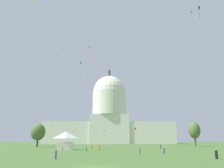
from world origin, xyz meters
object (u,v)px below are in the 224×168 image
object	(u,v)px
kite_yellow_high	(32,2)
kite_white_mid	(146,113)
tree_east_near	(194,130)
person_black_back_center	(216,155)
kite_lime_high	(87,73)
kite_blue_high	(192,12)
person_denim_mid_center	(164,151)
kite_turquoise_high	(89,47)
kite_red_low	(135,129)
kite_black_high	(199,9)
tree_west_mid	(38,132)
kite_magenta_low	(104,131)
person_purple_back_left	(56,155)
person_orange_front_right	(92,147)
kite_cyan_low	(133,126)
person_teal_near_tent	(86,149)
kite_pink_low	(52,126)
kite_green_high	(81,63)
capitol_building	(109,118)
kite_orange_mid	(56,56)
event_tent	(66,141)
person_navy_deep_crowd	(161,147)
person_grey_back_right	(139,151)
person_orange_front_left	(99,148)
person_tan_edge_east	(62,149)

from	to	relation	value
kite_yellow_high	kite_white_mid	distance (m)	114.44
tree_east_near	person_black_back_center	distance (m)	86.02
kite_lime_high	kite_blue_high	world-z (taller)	kite_blue_high
person_denim_mid_center	kite_turquoise_high	xyz separation A→B (m)	(-22.31, 43.38, 44.47)
kite_red_low	kite_blue_high	distance (m)	95.32
kite_red_low	kite_black_high	bearing A→B (deg)	-117.80
kite_red_low	tree_west_mid	bearing A→B (deg)	-167.54
tree_west_mid	kite_black_high	world-z (taller)	kite_black_high
kite_magenta_low	kite_lime_high	world-z (taller)	kite_lime_high
kite_black_high	kite_blue_high	bearing A→B (deg)	-153.24
person_purple_back_left	person_black_back_center	bearing A→B (deg)	-172.02
tree_east_near	kite_turquoise_high	xyz separation A→B (m)	(-54.44, -22.28, 37.04)
person_denim_mid_center	kite_lime_high	bearing A→B (deg)	-173.56
person_orange_front_right	person_purple_back_left	bearing A→B (deg)	-9.49
person_denim_mid_center	person_black_back_center	world-z (taller)	person_black_back_center
tree_east_near	kite_cyan_low	bearing A→B (deg)	-176.83
person_teal_near_tent	tree_east_near	bearing A→B (deg)	-75.88
kite_red_low	kite_yellow_high	bearing A→B (deg)	-154.37
kite_pink_low	kite_white_mid	world-z (taller)	kite_white_mid
kite_green_high	kite_turquoise_high	xyz separation A→B (m)	(4.78, -9.27, 4.37)
person_black_back_center	kite_cyan_low	distance (m)	80.42
capitol_building	kite_orange_mid	bearing A→B (deg)	-99.79
person_denim_mid_center	event_tent	bearing A→B (deg)	-140.83
tree_east_near	kite_turquoise_high	world-z (taller)	kite_turquoise_high
tree_east_near	person_navy_deep_crowd	bearing A→B (deg)	-126.95
event_tent	person_grey_back_right	xyz separation A→B (m)	(21.09, -26.45, -2.19)
person_orange_front_left	kite_pink_low	distance (m)	90.57
kite_yellow_high	kite_black_high	bearing A→B (deg)	53.28
kite_black_high	person_black_back_center	bearing A→B (deg)	18.37
person_denim_mid_center	kite_black_high	xyz separation A→B (m)	(15.50, 8.08, 43.02)
person_black_back_center	kite_red_low	bearing A→B (deg)	-149.21
tree_east_near	kite_orange_mid	size ratio (longest dim) A/B	3.34
person_orange_front_right	kite_cyan_low	xyz separation A→B (m)	(18.99, 34.12, 9.62)
kite_magenta_low	kite_orange_mid	size ratio (longest dim) A/B	0.71
person_teal_near_tent	kite_black_high	size ratio (longest dim) A/B	0.35
person_grey_back_right	person_navy_deep_crowd	size ratio (longest dim) A/B	1.14
kite_pink_low	person_black_back_center	bearing A→B (deg)	81.42
kite_magenta_low	kite_orange_mid	world-z (taller)	kite_orange_mid
person_purple_back_left	person_denim_mid_center	world-z (taller)	person_purple_back_left
event_tent	person_orange_front_right	size ratio (longest dim) A/B	4.31
kite_black_high	kite_blue_high	distance (m)	17.47
person_tan_edge_east	kite_pink_low	bearing A→B (deg)	1.27
capitol_building	person_grey_back_right	distance (m)	153.48
person_denim_mid_center	kite_pink_low	xyz separation A→B (m)	(-51.47, 102.30, 11.94)
event_tent	person_teal_near_tent	distance (m)	13.76
tree_east_near	kite_pink_low	world-z (taller)	kite_pink_low
person_navy_deep_crowd	kite_pink_low	xyz separation A→B (m)	(-57.72, 71.04, 11.92)
kite_orange_mid	kite_blue_high	distance (m)	55.55
person_purple_back_left	person_tan_edge_east	size ratio (longest dim) A/B	1.00
tree_west_mid	kite_red_low	world-z (taller)	kite_red_low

